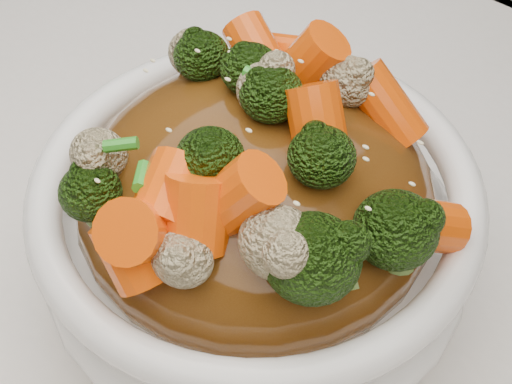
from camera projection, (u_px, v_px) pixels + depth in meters
The scene contains 8 objects.
tablecloth at pixel (198, 327), 0.47m from camera, with size 1.20×0.80×0.04m, color white.
bowl at pixel (256, 235), 0.44m from camera, with size 0.24×0.24×0.09m, color white, non-canonical shape.
sauce_base at pixel (256, 196), 0.41m from camera, with size 0.19×0.19×0.10m, color #522E0E.
carrots at pixel (256, 98), 0.36m from camera, with size 0.19×0.19×0.05m, color #FF5708, non-canonical shape.
broccoli at pixel (256, 100), 0.36m from camera, with size 0.19×0.19×0.05m, color black, non-canonical shape.
cauliflower at pixel (256, 104), 0.36m from camera, with size 0.19×0.19×0.04m, color tan, non-canonical shape.
scallions at pixel (256, 96), 0.36m from camera, with size 0.14×0.14×0.02m, color #2C9422, non-canonical shape.
sesame_seeds at pixel (256, 96), 0.36m from camera, with size 0.17×0.17×0.01m, color beige, non-canonical shape.
Camera 1 is at (0.19, -0.17, 1.14)m, focal length 55.00 mm.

